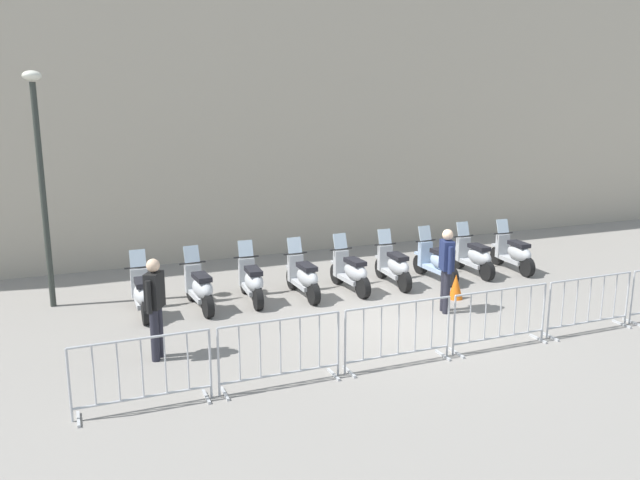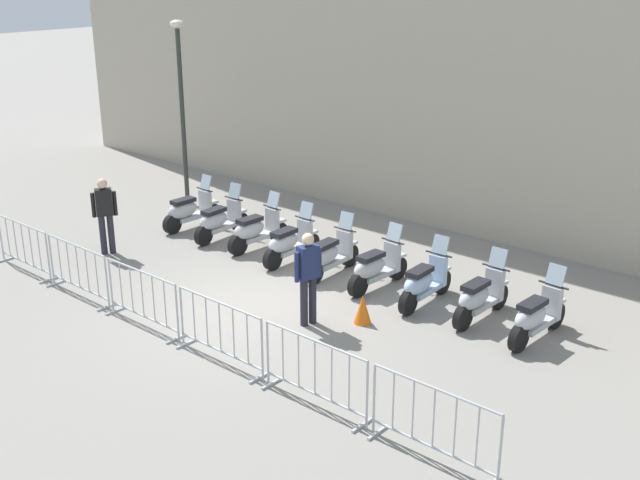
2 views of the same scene
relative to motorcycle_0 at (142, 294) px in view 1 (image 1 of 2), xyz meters
The scene contains 20 objects.
ground_plane 5.11m from the motorcycle_0, 30.86° to the right, with size 120.00×120.00×0.00m, color gray.
building_facade 8.49m from the motorcycle_0, 43.90° to the left, with size 28.00×2.40×10.80m, color #B2A893.
motorcycle_0 is the anchor object (origin of this frame).
motorcycle_1 1.15m from the motorcycle_0, ahead, with size 0.56×1.72×1.24m.
motorcycle_2 2.28m from the motorcycle_0, ahead, with size 0.62×1.72×1.24m.
motorcycle_3 3.43m from the motorcycle_0, ahead, with size 0.56×1.73×1.24m.
motorcycle_4 4.57m from the motorcycle_0, ahead, with size 0.56×1.72×1.24m.
motorcycle_5 5.70m from the motorcycle_0, ahead, with size 0.61×1.72×1.24m.
motorcycle_6 6.85m from the motorcycle_0, ahead, with size 0.56×1.72×1.24m.
motorcycle_7 7.99m from the motorcycle_0, ahead, with size 0.58×1.73×1.24m.
motorcycle_8 9.12m from the motorcycle_0, ahead, with size 0.62×1.72×1.24m.
barrier_segment_0 4.10m from the motorcycle_0, 101.61° to the right, with size 1.93×0.59×1.07m.
barrier_segment_1 4.35m from the motorcycle_0, 74.12° to the right, with size 1.93×0.59×1.07m.
barrier_segment_2 5.41m from the motorcycle_0, 53.61° to the right, with size 1.93×0.59×1.07m.
barrier_segment_3 6.91m from the motorcycle_0, 40.86° to the right, with size 1.93×0.59×1.07m.
barrier_segment_4 8.62m from the motorcycle_0, 32.90° to the right, with size 1.93×0.59×1.07m.
street_lamp 3.31m from the motorcycle_0, 136.77° to the left, with size 0.36×0.36×4.81m.
officer_near_row_end 6.14m from the motorcycle_0, 24.89° to the right, with size 0.33×0.52×1.73m.
officer_mid_plaza 2.39m from the motorcycle_0, 95.93° to the right, with size 0.39×0.46×1.73m.
traffic_cone 6.62m from the motorcycle_0, 17.30° to the right, with size 0.32×0.32×0.55m, color orange.
Camera 1 is at (-6.72, -9.84, 4.25)m, focal length 35.64 mm.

